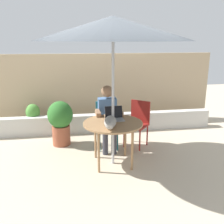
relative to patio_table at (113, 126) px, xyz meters
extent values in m
plane|color=#BCAD93|center=(0.00, 0.00, -0.67)|extent=(14.00, 14.00, 0.00)
cube|color=tan|center=(0.00, 2.25, 0.19)|extent=(5.70, 0.08, 1.72)
cube|color=beige|center=(0.00, 1.59, -0.47)|extent=(5.13, 0.20, 0.41)
cylinder|color=#9E754C|center=(0.00, 0.00, 0.05)|extent=(0.98, 0.98, 0.03)
cylinder|color=#9E754C|center=(0.27, 0.27, -0.32)|extent=(0.04, 0.04, 0.71)
cylinder|color=#9E754C|center=(-0.27, 0.27, -0.32)|extent=(0.04, 0.04, 0.71)
cylinder|color=#9E754C|center=(-0.27, -0.27, -0.32)|extent=(0.04, 0.04, 0.71)
cylinder|color=#9E754C|center=(0.27, -0.27, -0.32)|extent=(0.04, 0.04, 0.71)
cylinder|color=#B7B7BC|center=(0.00, 0.00, 0.42)|extent=(0.04, 0.04, 2.19)
cone|color=#2D3338|center=(0.00, 0.00, 1.54)|extent=(2.38, 2.38, 0.36)
sphere|color=#B7B7BC|center=(0.00, 0.00, 1.55)|extent=(0.06, 0.06, 0.06)
cube|color=#1E606B|center=(0.00, 0.68, -0.24)|extent=(0.40, 0.40, 0.04)
cube|color=#1E606B|center=(0.00, 0.86, 0.00)|extent=(0.40, 0.04, 0.44)
cylinder|color=#1E606B|center=(0.17, 0.85, -0.46)|extent=(0.03, 0.03, 0.42)
cylinder|color=#1E606B|center=(-0.17, 0.85, -0.46)|extent=(0.03, 0.03, 0.42)
cylinder|color=#1E606B|center=(-0.17, 0.51, -0.46)|extent=(0.03, 0.03, 0.42)
cylinder|color=#1E606B|center=(0.17, 0.51, -0.46)|extent=(0.03, 0.03, 0.42)
cube|color=maroon|center=(0.56, 0.66, -0.24)|extent=(0.56, 0.56, 0.04)
cube|color=maroon|center=(0.68, 0.79, 0.00)|extent=(0.33, 0.29, 0.44)
cylinder|color=maroon|center=(0.80, 0.67, -0.46)|extent=(0.03, 0.03, 0.42)
cylinder|color=maroon|center=(0.54, 0.89, -0.46)|extent=(0.03, 0.03, 0.42)
cylinder|color=maroon|center=(0.32, 0.64, -0.46)|extent=(0.03, 0.03, 0.42)
cylinder|color=maroon|center=(0.58, 0.42, -0.46)|extent=(0.03, 0.03, 0.42)
cube|color=#4C72A5|center=(0.00, 0.68, 0.05)|extent=(0.34, 0.20, 0.54)
sphere|color=#936B4C|center=(0.00, 0.67, 0.45)|extent=(0.22, 0.22, 0.22)
cube|color=#383842|center=(-0.08, 0.53, -0.17)|extent=(0.12, 0.30, 0.12)
cylinder|color=#383842|center=(-0.08, 0.38, -0.45)|extent=(0.10, 0.10, 0.45)
cube|color=#383842|center=(0.08, 0.53, -0.17)|extent=(0.12, 0.30, 0.12)
cylinder|color=#383842|center=(0.08, 0.38, -0.45)|extent=(0.10, 0.10, 0.45)
cube|color=#936B4C|center=(-0.20, 0.46, 0.10)|extent=(0.08, 0.32, 0.08)
cube|color=#936B4C|center=(0.20, 0.46, 0.10)|extent=(0.08, 0.32, 0.08)
cube|color=gray|center=(0.05, 0.12, 0.07)|extent=(0.31, 0.23, 0.02)
cube|color=black|center=(0.05, 0.22, 0.18)|extent=(0.30, 0.07, 0.20)
cube|color=gray|center=(0.05, 0.23, 0.18)|extent=(0.30, 0.07, 0.20)
ellipsoid|color=gray|center=(-0.08, -0.22, 0.15)|extent=(0.28, 0.43, 0.17)
sphere|color=gray|center=(-0.13, -0.44, 0.17)|extent=(0.11, 0.11, 0.11)
ellipsoid|color=white|center=(-0.10, -0.32, 0.11)|extent=(0.14, 0.14, 0.09)
cylinder|color=gray|center=(0.02, 0.05, 0.09)|extent=(0.08, 0.18, 0.04)
cone|color=gray|center=(-0.16, -0.43, 0.22)|extent=(0.04, 0.04, 0.03)
cone|color=gray|center=(-0.10, -0.44, 0.22)|extent=(0.04, 0.04, 0.03)
cylinder|color=#595654|center=(-1.53, 1.76, -0.51)|extent=(0.25, 0.25, 0.32)
ellipsoid|color=#4C8C38|center=(-1.53, 1.76, -0.19)|extent=(0.31, 0.31, 0.37)
cylinder|color=#9E5138|center=(-0.89, 0.97, -0.47)|extent=(0.35, 0.35, 0.40)
ellipsoid|color=#2D6B28|center=(-0.89, 0.97, -0.05)|extent=(0.49, 0.49, 0.54)
camera|label=1|loc=(-0.64, -3.95, 1.39)|focal=41.17mm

